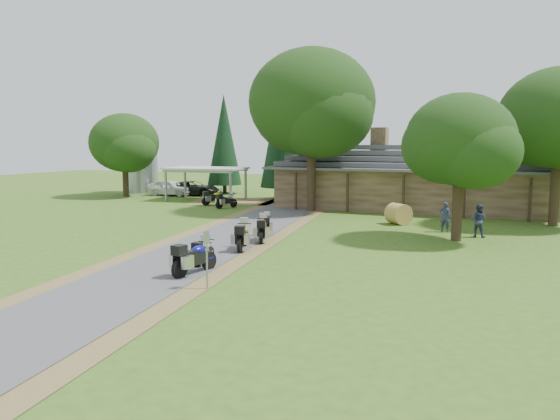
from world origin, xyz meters
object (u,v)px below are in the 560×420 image
at_px(car_dark_suv, 193,185).
at_px(motorcycle_row_e, 267,224).
at_px(carport, 207,184).
at_px(motorcycle_carport_a, 215,197).
at_px(motorcycle_row_c, 243,235).
at_px(motorcycle_row_d, 262,228).
at_px(hay_bale, 398,214).
at_px(car_white_sedan, 170,186).
at_px(silo, 142,161).
at_px(motorcycle_row_a, 195,256).
at_px(lodge, 415,176).
at_px(motorcycle_carport_b, 226,200).
at_px(motorcycle_row_b, 204,250).

xyz_separation_m(car_dark_suv, motorcycle_row_e, (15.57, -17.34, -0.45)).
height_order(carport, motorcycle_carport_a, carport).
height_order(car_dark_suv, motorcycle_row_c, car_dark_suv).
bearing_deg(motorcycle_row_d, hay_bale, -52.27).
bearing_deg(carport, motorcycle_row_d, -58.46).
bearing_deg(car_white_sedan, motorcycle_row_c, -142.14).
relative_size(motorcycle_row_d, motorcycle_row_e, 1.16).
height_order(silo, motorcycle_row_a, silo).
xyz_separation_m(carport, car_white_sedan, (-5.22, 2.09, -0.47)).
xyz_separation_m(motorcycle_row_c, motorcycle_row_e, (-0.73, 4.34, -0.12)).
xyz_separation_m(lodge, motorcycle_row_e, (-5.39, -15.50, -1.86)).
height_order(carport, car_white_sedan, carport).
height_order(lodge, car_white_sedan, lodge).
bearing_deg(motorcycle_row_a, carport, 40.26).
bearing_deg(car_white_sedan, motorcycle_row_d, -138.83).
height_order(lodge, car_dark_suv, lodge).
distance_m(motorcycle_row_e, motorcycle_carport_b, 12.64).
relative_size(motorcycle_carport_a, hay_bale, 1.49).
relative_size(car_white_sedan, hay_bale, 4.42).
distance_m(motorcycle_carport_b, hay_bale, 14.21).
relative_size(lodge, motorcycle_row_a, 10.21).
relative_size(carport, motorcycle_row_a, 3.14).
distance_m(motorcycle_row_a, motorcycle_row_c, 5.04).
bearing_deg(motorcycle_row_c, lodge, -31.60).
relative_size(silo, car_white_sedan, 1.10).
distance_m(carport, motorcycle_carport_a, 4.13).
xyz_separation_m(carport, motorcycle_carport_a, (2.59, -3.13, -0.77)).
relative_size(car_dark_suv, motorcycle_row_b, 3.17).
relative_size(motorcycle_row_c, motorcycle_row_e, 1.21).
relative_size(car_dark_suv, motorcycle_row_d, 2.73).
relative_size(silo, motorcycle_row_c, 3.00).
relative_size(car_dark_suv, motorcycle_row_e, 3.16).
distance_m(motorcycle_row_c, hay_bale, 12.11).
relative_size(motorcycle_row_a, motorcycle_row_e, 1.22).
xyz_separation_m(car_dark_suv, hay_bale, (21.49, -10.74, -0.40)).
bearing_deg(hay_bale, motorcycle_carport_b, 166.71).
xyz_separation_m(car_white_sedan, car_dark_suv, (1.97, 0.91, 0.09)).
bearing_deg(motorcycle_carport_a, silo, 97.34).
distance_m(motorcycle_row_e, hay_bale, 8.87).
height_order(car_dark_suv, motorcycle_carport_b, car_dark_suv).
height_order(car_white_sedan, hay_bale, car_white_sedan).
xyz_separation_m(carport, motorcycle_row_c, (13.05, -18.67, -0.71)).
height_order(motorcycle_row_a, motorcycle_carport_b, motorcycle_row_a).
bearing_deg(motorcycle_row_c, car_dark_suv, 18.55).
bearing_deg(motorcycle_row_c, motorcycle_carport_b, 12.90).
xyz_separation_m(car_dark_suv, motorcycle_row_a, (16.80, -26.70, -0.33)).
distance_m(silo, car_dark_suv, 6.84).
relative_size(lodge, motorcycle_row_d, 10.75).
bearing_deg(motorcycle_carport_a, carport, 76.52).
bearing_deg(lodge, silo, 174.42).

